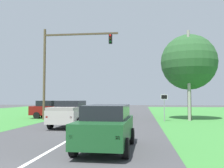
% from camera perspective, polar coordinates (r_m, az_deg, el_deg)
% --- Properties ---
extents(ground_plane, '(120.00, 120.00, 0.00)m').
position_cam_1_polar(ground_plane, '(16.36, -6.37, -10.53)').
color(ground_plane, '#424244').
extents(red_suv_near, '(2.20, 4.77, 1.81)m').
position_cam_1_polar(red_suv_near, '(10.64, -1.22, -9.31)').
color(red_suv_near, '#194C23').
rests_on(red_suv_near, ground_plane).
extents(pickup_truck_lead, '(2.36, 5.58, 1.91)m').
position_cam_1_polar(pickup_truck_lead, '(19.09, -9.09, -6.49)').
color(pickup_truck_lead, '#B7B2A8').
rests_on(pickup_truck_lead, ground_plane).
extents(traffic_light, '(7.37, 0.40, 8.88)m').
position_cam_1_polar(traffic_light, '(25.28, -11.23, 5.26)').
color(traffic_light, brown).
rests_on(traffic_light, ground_plane).
extents(keep_moving_sign, '(0.60, 0.09, 2.55)m').
position_cam_1_polar(keep_moving_sign, '(23.56, 11.64, -4.25)').
color(keep_moving_sign, gray).
rests_on(keep_moving_sign, ground_plane).
extents(oak_tree_right, '(5.52, 5.52, 8.44)m').
position_cam_1_polar(oak_tree_right, '(26.58, 16.83, 4.69)').
color(oak_tree_right, '#4C351E').
rests_on(oak_tree_right, ground_plane).
extents(crossing_suv_far, '(4.71, 2.17, 1.83)m').
position_cam_1_polar(crossing_suv_far, '(27.42, -13.10, -5.47)').
color(crossing_suv_far, maroon).
rests_on(crossing_suv_far, ground_plane).
extents(utility_pole_right, '(0.28, 0.28, 8.52)m').
position_cam_1_polar(utility_pole_right, '(24.93, 16.86, 1.94)').
color(utility_pole_right, '#9E998E').
rests_on(utility_pole_right, ground_plane).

